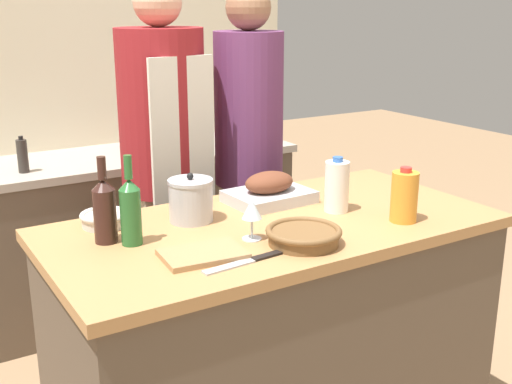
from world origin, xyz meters
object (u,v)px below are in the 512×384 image
at_px(roasting_pan, 269,191).
at_px(cutting_board, 203,254).
at_px(person_cook_aproned, 165,163).
at_px(person_cook_guest, 249,155).
at_px(knife_chef, 246,262).
at_px(mixing_bowl, 104,218).
at_px(milk_jug, 337,186).
at_px(condiment_bottle_tall, 23,156).
at_px(juice_jug, 404,196).
at_px(stock_pot, 191,200).
at_px(wine_bottle_dark, 130,210).
at_px(wine_bottle_green, 105,209).
at_px(wicker_basket, 304,235).
at_px(condiment_bottle_extra, 127,135).
at_px(condiment_bottle_short, 140,142).
at_px(wine_glass_left, 252,211).

height_order(roasting_pan, cutting_board, roasting_pan).
distance_m(cutting_board, person_cook_aproned, 1.01).
bearing_deg(person_cook_guest, knife_chef, -107.12).
distance_m(cutting_board, mixing_bowl, 0.46).
xyz_separation_m(mixing_bowl, milk_jug, (0.78, -0.29, 0.07)).
relative_size(condiment_bottle_tall, person_cook_guest, 0.10).
distance_m(cutting_board, milk_jug, 0.64).
distance_m(mixing_bowl, milk_jug, 0.83).
bearing_deg(juice_jug, person_cook_aproned, 113.47).
distance_m(stock_pot, knife_chef, 0.44).
relative_size(cutting_board, wine_bottle_dark, 0.90).
xyz_separation_m(wine_bottle_green, wine_bottle_dark, (0.06, -0.06, 0.00)).
bearing_deg(wicker_basket, roasting_pan, 71.27).
distance_m(condiment_bottle_tall, person_cook_aproned, 0.74).
bearing_deg(condiment_bottle_tall, person_cook_guest, -33.78).
relative_size(milk_jug, knife_chef, 0.75).
bearing_deg(condiment_bottle_extra, condiment_bottle_tall, -158.28).
height_order(stock_pot, condiment_bottle_extra, stock_pot).
bearing_deg(juice_jug, wine_bottle_green, 160.07).
height_order(roasting_pan, condiment_bottle_short, roasting_pan).
xyz_separation_m(roasting_pan, stock_pot, (-0.35, -0.04, 0.03)).
xyz_separation_m(condiment_bottle_tall, person_cook_aproned, (0.49, -0.56, 0.02)).
distance_m(condiment_bottle_short, condiment_bottle_extra, 0.18).
bearing_deg(juice_jug, wine_glass_left, 167.37).
relative_size(juice_jug, condiment_bottle_short, 1.33).
xyz_separation_m(wicker_basket, juice_jug, (0.43, -0.00, 0.06)).
relative_size(juice_jug, condiment_bottle_extra, 1.19).
relative_size(wine_glass_left, condiment_bottle_extra, 0.83).
bearing_deg(stock_pot, condiment_bottle_extra, 78.14).
distance_m(roasting_pan, person_cook_aproned, 0.63).
distance_m(wicker_basket, condiment_bottle_short, 1.66).
height_order(roasting_pan, mixing_bowl, roasting_pan).
height_order(cutting_board, milk_jug, milk_jug).
bearing_deg(condiment_bottle_tall, knife_chef, -80.13).
relative_size(wicker_basket, condiment_bottle_short, 1.66).
xyz_separation_m(wicker_basket, milk_jug, (0.30, 0.21, 0.07)).
relative_size(wine_bottle_dark, wine_glass_left, 2.11).
height_order(milk_jug, condiment_bottle_extra, milk_jug).
bearing_deg(condiment_bottle_tall, wine_glass_left, -74.85).
bearing_deg(knife_chef, stock_pot, 86.11).
bearing_deg(milk_jug, wine_bottle_green, 170.80).
distance_m(juice_jug, person_cook_aproned, 1.13).
height_order(roasting_pan, milk_jug, milk_jug).
bearing_deg(person_cook_aproned, milk_jug, -73.09).
height_order(roasting_pan, condiment_bottle_extra, roasting_pan).
bearing_deg(wine_bottle_green, wicker_basket, -33.21).
bearing_deg(person_cook_guest, wine_bottle_dark, -126.40).
relative_size(cutting_board, condiment_bottle_extra, 1.59).
bearing_deg(person_cook_guest, roasting_pan, -99.36).
relative_size(knife_chef, person_cook_aproned, 0.15).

